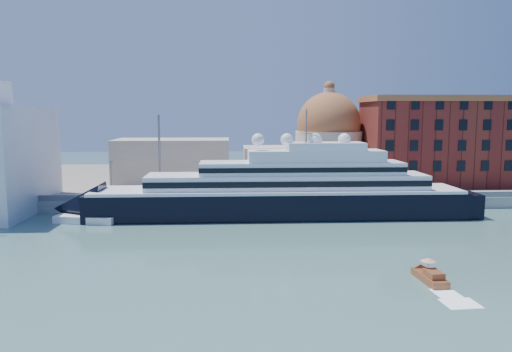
{
  "coord_description": "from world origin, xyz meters",
  "views": [
    {
      "loc": [
        -4.75,
        -75.9,
        20.74
      ],
      "look_at": [
        0.21,
        18.0,
        8.95
      ],
      "focal_mm": 35.0,
      "sensor_mm": 36.0,
      "label": 1
    }
  ],
  "objects": [
    {
      "name": "superyacht",
      "position": [
        2.41,
        23.0,
        4.37
      ],
      "size": [
        84.75,
        11.75,
        25.33
      ],
      "color": "black",
      "rests_on": "ground"
    },
    {
      "name": "land",
      "position": [
        0.0,
        75.0,
        1.0
      ],
      "size": [
        260.0,
        72.0,
        2.0
      ],
      "primitive_type": "cube",
      "color": "slate",
      "rests_on": "ground"
    },
    {
      "name": "quay",
      "position": [
        0.0,
        34.0,
        1.25
      ],
      "size": [
        180.0,
        10.0,
        2.5
      ],
      "primitive_type": "cube",
      "color": "gray",
      "rests_on": "ground"
    },
    {
      "name": "lamp_posts",
      "position": [
        -12.67,
        32.27,
        9.84
      ],
      "size": [
        120.8,
        2.4,
        18.0
      ],
      "color": "slate",
      "rests_on": "quay"
    },
    {
      "name": "service_barge",
      "position": [
        -32.0,
        19.28,
        0.77
      ],
      "size": [
        12.41,
        6.38,
        2.67
      ],
      "rotation": [
        0.0,
        0.0,
        -0.21
      ],
      "color": "white",
      "rests_on": "ground"
    },
    {
      "name": "warehouse",
      "position": [
        52.0,
        52.0,
        13.79
      ],
      "size": [
        43.0,
        19.0,
        23.25
      ],
      "color": "maroon",
      "rests_on": "land"
    },
    {
      "name": "ground",
      "position": [
        0.0,
        0.0,
        0.0
      ],
      "size": [
        400.0,
        400.0,
        0.0
      ],
      "primitive_type": "plane",
      "color": "#345B56",
      "rests_on": "ground"
    },
    {
      "name": "quay_fence",
      "position": [
        0.0,
        29.5,
        3.1
      ],
      "size": [
        180.0,
        0.1,
        1.2
      ],
      "primitive_type": "cube",
      "color": "slate",
      "rests_on": "quay"
    },
    {
      "name": "church",
      "position": [
        6.39,
        57.72,
        10.91
      ],
      "size": [
        66.0,
        18.0,
        25.5
      ],
      "color": "beige",
      "rests_on": "land"
    },
    {
      "name": "water_taxi",
      "position": [
        19.99,
        -17.42,
        0.72
      ],
      "size": [
        2.53,
        6.46,
        3.01
      ],
      "rotation": [
        0.0,
        0.0,
        0.07
      ],
      "color": "maroon",
      "rests_on": "ground"
    }
  ]
}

